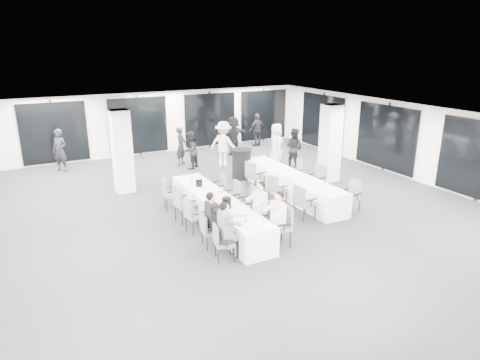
% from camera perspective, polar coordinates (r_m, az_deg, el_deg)
% --- Properties ---
extents(room, '(14.04, 16.04, 2.84)m').
position_cam_1_polar(room, '(14.18, 1.16, 3.61)').
color(room, '#25252B').
rests_on(room, ground).
extents(column_left, '(0.60, 0.60, 2.80)m').
position_cam_1_polar(column_left, '(14.85, -15.45, 3.66)').
color(column_left, silver).
rests_on(column_left, floor).
extents(column_right, '(0.60, 0.60, 2.80)m').
position_cam_1_polar(column_right, '(15.91, 11.93, 4.83)').
color(column_right, silver).
rests_on(column_right, floor).
extents(banquet_table_main, '(0.90, 5.00, 0.75)m').
position_cam_1_polar(banquet_table_main, '(12.01, -2.98, -4.14)').
color(banquet_table_main, silver).
rests_on(banquet_table_main, floor).
extents(banquet_table_side, '(0.90, 5.00, 0.75)m').
position_cam_1_polar(banquet_table_side, '(14.31, 6.71, -0.61)').
color(banquet_table_side, silver).
rests_on(banquet_table_side, floor).
extents(cocktail_table, '(0.80, 0.80, 1.11)m').
position_cam_1_polar(cocktail_table, '(16.01, 0.20, 2.21)').
color(cocktail_table, black).
rests_on(cocktail_table, floor).
extents(chair_main_left_near, '(0.53, 0.56, 0.88)m').
position_cam_1_polar(chair_main_left_near, '(9.99, -2.53, -8.03)').
color(chair_main_left_near, '#4F5157').
rests_on(chair_main_left_near, floor).
extents(chair_main_left_second, '(0.46, 0.51, 0.87)m').
position_cam_1_polar(chair_main_left_second, '(10.61, -4.25, -6.50)').
color(chair_main_left_second, '#4F5157').
rests_on(chair_main_left_second, floor).
extents(chair_main_left_mid, '(0.52, 0.56, 0.92)m').
position_cam_1_polar(chair_main_left_mid, '(11.47, -6.31, -4.50)').
color(chair_main_left_mid, '#4F5157').
rests_on(chair_main_left_mid, floor).
extents(chair_main_left_fourth, '(0.57, 0.62, 1.04)m').
position_cam_1_polar(chair_main_left_fourth, '(12.11, -7.70, -2.97)').
color(chair_main_left_fourth, '#4F5157').
rests_on(chair_main_left_fourth, floor).
extents(chair_main_left_far, '(0.55, 0.59, 0.95)m').
position_cam_1_polar(chair_main_left_far, '(13.19, -9.43, -1.56)').
color(chair_main_left_far, '#4F5157').
rests_on(chair_main_left_far, floor).
extents(chair_main_right_near, '(0.56, 0.61, 1.04)m').
position_cam_1_polar(chair_main_right_near, '(10.70, 5.60, -5.77)').
color(chair_main_right_near, '#4F5157').
rests_on(chair_main_right_near, floor).
extents(chair_main_right_second, '(0.53, 0.56, 0.88)m').
position_cam_1_polar(chair_main_right_second, '(11.40, 3.15, -4.67)').
color(chair_main_right_second, '#4F5157').
rests_on(chair_main_right_second, floor).
extents(chair_main_right_mid, '(0.57, 0.62, 1.04)m').
position_cam_1_polar(chair_main_right_mid, '(12.00, 1.34, -3.02)').
color(chair_main_right_mid, '#4F5157').
rests_on(chair_main_right_mid, floor).
extents(chair_main_right_fourth, '(0.48, 0.54, 0.92)m').
position_cam_1_polar(chair_main_right_fourth, '(12.84, -0.82, -1.93)').
color(chair_main_right_fourth, '#4F5157').
rests_on(chair_main_right_fourth, floor).
extents(chair_main_right_far, '(0.50, 0.54, 0.89)m').
position_cam_1_polar(chair_main_right_far, '(13.71, -2.76, -0.74)').
color(chair_main_right_far, '#4F5157').
rests_on(chair_main_right_far, floor).
extents(chair_side_left_near, '(0.54, 0.60, 1.01)m').
position_cam_1_polar(chair_side_left_near, '(12.34, 8.37, -2.71)').
color(chair_side_left_near, '#4F5157').
rests_on(chair_side_left_near, floor).
extents(chair_side_left_mid, '(0.55, 0.58, 0.92)m').
position_cam_1_polar(chair_side_left_mid, '(13.49, 4.81, -1.00)').
color(chair_side_left_mid, '#4F5157').
rests_on(chair_side_left_mid, floor).
extents(chair_side_left_far, '(0.61, 0.64, 1.02)m').
position_cam_1_polar(chair_side_left_far, '(14.63, 1.82, 0.78)').
color(chair_side_left_far, '#4F5157').
rests_on(chair_side_left_far, floor).
extents(chair_side_right_near, '(0.56, 0.60, 0.96)m').
position_cam_1_polar(chair_side_right_near, '(13.22, 14.75, -1.84)').
color(chair_side_right_near, '#4F5157').
rests_on(chair_side_right_near, floor).
extents(chair_side_right_mid, '(0.59, 0.63, 1.02)m').
position_cam_1_polar(chair_side_right_mid, '(14.44, 10.30, 0.26)').
color(chair_side_right_mid, '#4F5157').
rests_on(chair_side_right_mid, floor).
extents(chair_side_right_far, '(0.55, 0.58, 0.92)m').
position_cam_1_polar(chair_side_right_far, '(15.40, 7.46, 1.28)').
color(chair_side_right_far, '#4F5157').
rests_on(chair_side_right_far, floor).
extents(seated_guest_a, '(0.50, 0.38, 1.44)m').
position_cam_1_polar(seated_guest_a, '(9.91, -1.68, -6.26)').
color(seated_guest_a, '#595C61').
rests_on(seated_guest_a, floor).
extents(seated_guest_b, '(0.50, 0.38, 1.44)m').
position_cam_1_polar(seated_guest_b, '(10.54, -3.49, -4.77)').
color(seated_guest_b, black).
rests_on(seated_guest_b, floor).
extents(seated_guest_c, '(0.50, 0.38, 1.44)m').
position_cam_1_polar(seated_guest_c, '(10.53, 4.82, -4.83)').
color(seated_guest_c, silver).
rests_on(seated_guest_c, floor).
extents(seated_guest_d, '(0.50, 0.38, 1.44)m').
position_cam_1_polar(seated_guest_d, '(11.23, 2.44, -3.32)').
color(seated_guest_d, silver).
rests_on(seated_guest_d, floor).
extents(standing_guest_a, '(0.83, 0.83, 1.78)m').
position_cam_1_polar(standing_guest_a, '(17.99, -7.88, 4.85)').
color(standing_guest_a, black).
rests_on(standing_guest_a, floor).
extents(standing_guest_b, '(0.97, 0.93, 1.73)m').
position_cam_1_polar(standing_guest_b, '(17.29, -6.65, 4.29)').
color(standing_guest_b, black).
rests_on(standing_guest_b, floor).
extents(standing_guest_c, '(1.42, 1.49, 2.11)m').
position_cam_1_polar(standing_guest_c, '(17.52, -2.21, 5.20)').
color(standing_guest_c, silver).
rests_on(standing_guest_c, floor).
extents(standing_guest_d, '(1.17, 0.78, 1.83)m').
position_cam_1_polar(standing_guest_d, '(21.12, 2.33, 6.98)').
color(standing_guest_d, black).
rests_on(standing_guest_d, floor).
extents(standing_guest_e, '(0.74, 1.03, 1.96)m').
position_cam_1_polar(standing_guest_e, '(17.83, 4.84, 5.12)').
color(standing_guest_e, silver).
rests_on(standing_guest_e, floor).
extents(standing_guest_f, '(1.91, 0.98, 1.98)m').
position_cam_1_polar(standing_guest_f, '(19.44, -0.87, 6.28)').
color(standing_guest_f, black).
rests_on(standing_guest_f, floor).
extents(standing_guest_g, '(0.89, 0.89, 1.91)m').
position_cam_1_polar(standing_guest_g, '(18.23, -22.93, 3.99)').
color(standing_guest_g, black).
rests_on(standing_guest_g, floor).
extents(standing_guest_h, '(0.85, 1.03, 1.84)m').
position_cam_1_polar(standing_guest_h, '(17.50, 7.19, 4.62)').
color(standing_guest_h, black).
rests_on(standing_guest_h, floor).
extents(ice_bucket_near, '(0.25, 0.25, 0.28)m').
position_cam_1_polar(ice_bucket_near, '(11.15, -1.80, -3.06)').
color(ice_bucket_near, black).
rests_on(ice_bucket_near, banquet_table_main).
extents(ice_bucket_far, '(0.20, 0.20, 0.23)m').
position_cam_1_polar(ice_bucket_far, '(12.90, -5.48, -0.32)').
color(ice_bucket_far, black).
rests_on(ice_bucket_far, banquet_table_main).
extents(water_bottle_a, '(0.07, 0.07, 0.21)m').
position_cam_1_polar(water_bottle_a, '(10.17, 0.78, -5.35)').
color(water_bottle_a, silver).
rests_on(water_bottle_a, banquet_table_main).
extents(water_bottle_b, '(0.07, 0.07, 0.21)m').
position_cam_1_polar(water_bottle_b, '(12.14, -2.44, -1.46)').
color(water_bottle_b, silver).
rests_on(water_bottle_b, banquet_table_main).
extents(water_bottle_c, '(0.06, 0.06, 0.20)m').
position_cam_1_polar(water_bottle_c, '(13.35, -6.41, 0.21)').
color(water_bottle_c, silver).
rests_on(water_bottle_c, banquet_table_main).
extents(plate_a, '(0.21, 0.21, 0.03)m').
position_cam_1_polar(plate_a, '(10.67, -0.13, -4.75)').
color(plate_a, white).
rests_on(plate_a, banquet_table_main).
extents(plate_b, '(0.19, 0.19, 0.03)m').
position_cam_1_polar(plate_b, '(10.62, 0.70, -4.86)').
color(plate_b, white).
rests_on(plate_b, banquet_table_main).
extents(plate_c, '(0.18, 0.18, 0.03)m').
position_cam_1_polar(plate_c, '(11.43, -1.41, -3.21)').
color(plate_c, white).
rests_on(plate_c, banquet_table_main).
extents(wine_glass, '(0.07, 0.07, 0.18)m').
position_cam_1_polar(wine_glass, '(10.03, 3.12, -5.55)').
color(wine_glass, silver).
rests_on(wine_glass, banquet_table_main).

